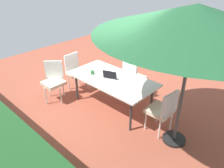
{
  "coord_description": "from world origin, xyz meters",
  "views": [
    {
      "loc": [
        -2.94,
        3.15,
        3.0
      ],
      "look_at": [
        0.0,
        0.0,
        0.62
      ],
      "focal_mm": 34.68,
      "sensor_mm": 36.0,
      "label": 1
    }
  ],
  "objects_px": {
    "patio_umbrella": "(196,20)",
    "laptop": "(111,76)",
    "chair_northeast": "(54,79)",
    "dining_table": "(112,80)",
    "chair_south": "(133,77)",
    "chair_west": "(162,109)",
    "chair_east": "(76,70)",
    "cup": "(92,72)"
  },
  "relations": [
    {
      "from": "chair_south",
      "to": "laptop",
      "type": "xyz_separation_m",
      "value": [
        0.06,
        0.76,
        0.27
      ]
    },
    {
      "from": "chair_northeast",
      "to": "laptop",
      "type": "height_order",
      "value": "laptop"
    },
    {
      "from": "patio_umbrella",
      "to": "chair_northeast",
      "type": "height_order",
      "value": "patio_umbrella"
    },
    {
      "from": "dining_table",
      "to": "cup",
      "type": "distance_m",
      "value": 0.5
    },
    {
      "from": "chair_northeast",
      "to": "chair_east",
      "type": "height_order",
      "value": "same"
    },
    {
      "from": "patio_umbrella",
      "to": "laptop",
      "type": "xyz_separation_m",
      "value": [
        1.67,
        0.01,
        -1.49
      ]
    },
    {
      "from": "chair_west",
      "to": "cup",
      "type": "bearing_deg",
      "value": -76.77
    },
    {
      "from": "dining_table",
      "to": "chair_northeast",
      "type": "height_order",
      "value": "chair_northeast"
    },
    {
      "from": "patio_umbrella",
      "to": "chair_south",
      "type": "bearing_deg",
      "value": -24.71
    },
    {
      "from": "cup",
      "to": "patio_umbrella",
      "type": "bearing_deg",
      "value": -175.82
    },
    {
      "from": "chair_northeast",
      "to": "chair_west",
      "type": "xyz_separation_m",
      "value": [
        -2.61,
        -0.73,
        0.0
      ]
    },
    {
      "from": "chair_south",
      "to": "cup",
      "type": "xyz_separation_m",
      "value": [
        0.51,
        0.9,
        0.27
      ]
    },
    {
      "from": "dining_table",
      "to": "chair_northeast",
      "type": "distance_m",
      "value": 1.48
    },
    {
      "from": "chair_south",
      "to": "chair_northeast",
      "type": "bearing_deg",
      "value": 50.6
    },
    {
      "from": "dining_table",
      "to": "chair_east",
      "type": "xyz_separation_m",
      "value": [
        1.3,
        0.01,
        -0.17
      ]
    },
    {
      "from": "dining_table",
      "to": "chair_west",
      "type": "bearing_deg",
      "value": -179.19
    },
    {
      "from": "cup",
      "to": "dining_table",
      "type": "bearing_deg",
      "value": -160.02
    },
    {
      "from": "dining_table",
      "to": "chair_south",
      "type": "height_order",
      "value": "chair_south"
    },
    {
      "from": "chair_east",
      "to": "cup",
      "type": "bearing_deg",
      "value": -101.45
    },
    {
      "from": "chair_west",
      "to": "patio_umbrella",
      "type": "bearing_deg",
      "value": 91.98
    },
    {
      "from": "chair_west",
      "to": "laptop",
      "type": "bearing_deg",
      "value": -80.91
    },
    {
      "from": "chair_east",
      "to": "patio_umbrella",
      "type": "bearing_deg",
      "value": -90.94
    },
    {
      "from": "chair_northeast",
      "to": "dining_table",
      "type": "bearing_deg",
      "value": -15.5
    },
    {
      "from": "dining_table",
      "to": "patio_umbrella",
      "type": "xyz_separation_m",
      "value": [
        -1.66,
        0.01,
        1.59
      ]
    },
    {
      "from": "chair_northeast",
      "to": "chair_east",
      "type": "xyz_separation_m",
      "value": [
        0.02,
        -0.7,
        0.0
      ]
    },
    {
      "from": "dining_table",
      "to": "chair_south",
      "type": "xyz_separation_m",
      "value": [
        -0.05,
        -0.73,
        -0.17
      ]
    },
    {
      "from": "patio_umbrella",
      "to": "laptop",
      "type": "bearing_deg",
      "value": 0.39
    },
    {
      "from": "chair_south",
      "to": "dining_table",
      "type": "bearing_deg",
      "value": 89.76
    },
    {
      "from": "dining_table",
      "to": "laptop",
      "type": "height_order",
      "value": "laptop"
    },
    {
      "from": "chair_south",
      "to": "cup",
      "type": "distance_m",
      "value": 1.07
    },
    {
      "from": "laptop",
      "to": "cup",
      "type": "distance_m",
      "value": 0.47
    },
    {
      "from": "chair_east",
      "to": "laptop",
      "type": "distance_m",
      "value": 1.32
    },
    {
      "from": "chair_northeast",
      "to": "chair_south",
      "type": "xyz_separation_m",
      "value": [
        -1.33,
        -1.44,
        0.0
      ]
    },
    {
      "from": "patio_umbrella",
      "to": "cup",
      "type": "distance_m",
      "value": 2.6
    },
    {
      "from": "dining_table",
      "to": "patio_umbrella",
      "type": "bearing_deg",
      "value": 179.55
    },
    {
      "from": "cup",
      "to": "chair_east",
      "type": "bearing_deg",
      "value": -10.54
    },
    {
      "from": "patio_umbrella",
      "to": "chair_south",
      "type": "relative_size",
      "value": 3.1
    },
    {
      "from": "chair_south",
      "to": "chair_west",
      "type": "relative_size",
      "value": 1.0
    },
    {
      "from": "chair_west",
      "to": "cup",
      "type": "relative_size",
      "value": 10.93
    },
    {
      "from": "patio_umbrella",
      "to": "laptop",
      "type": "distance_m",
      "value": 2.24
    },
    {
      "from": "dining_table",
      "to": "patio_umbrella",
      "type": "distance_m",
      "value": 2.3
    },
    {
      "from": "chair_east",
      "to": "cup",
      "type": "xyz_separation_m",
      "value": [
        -0.84,
        0.16,
        0.27
      ]
    }
  ]
}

